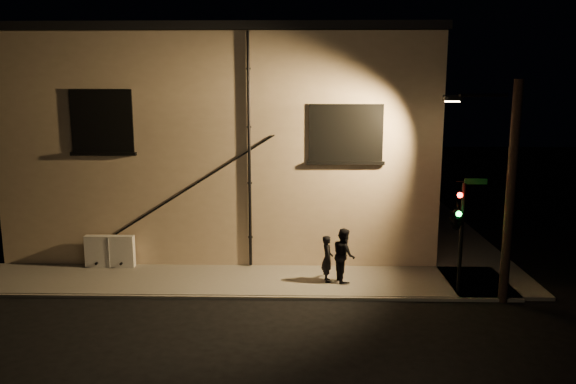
{
  "coord_description": "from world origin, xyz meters",
  "views": [
    {
      "loc": [
        0.03,
        -16.75,
        6.63
      ],
      "look_at": [
        -0.4,
        1.8,
        3.1
      ],
      "focal_mm": 35.0,
      "sensor_mm": 36.0,
      "label": 1
    }
  ],
  "objects_px": {
    "pedestrian_a": "(327,259)",
    "pedestrian_b": "(344,255)",
    "streetlamp_pole": "(506,186)",
    "utility_cabinet": "(110,251)",
    "traffic_signal": "(457,217)"
  },
  "relations": [
    {
      "from": "utility_cabinet",
      "to": "pedestrian_a",
      "type": "distance_m",
      "value": 7.95
    },
    {
      "from": "utility_cabinet",
      "to": "streetlamp_pole",
      "type": "bearing_deg",
      "value": -11.54
    },
    {
      "from": "pedestrian_b",
      "to": "streetlamp_pole",
      "type": "relative_size",
      "value": 0.27
    },
    {
      "from": "traffic_signal",
      "to": "streetlamp_pole",
      "type": "relative_size",
      "value": 0.54
    },
    {
      "from": "pedestrian_a",
      "to": "utility_cabinet",
      "type": "bearing_deg",
      "value": 73.89
    },
    {
      "from": "pedestrian_a",
      "to": "traffic_signal",
      "type": "xyz_separation_m",
      "value": [
        3.96,
        -0.97,
        1.69
      ]
    },
    {
      "from": "pedestrian_b",
      "to": "traffic_signal",
      "type": "xyz_separation_m",
      "value": [
        3.4,
        -1.04,
        1.57
      ]
    },
    {
      "from": "pedestrian_a",
      "to": "streetlamp_pole",
      "type": "height_order",
      "value": "streetlamp_pole"
    },
    {
      "from": "streetlamp_pole",
      "to": "utility_cabinet",
      "type": "bearing_deg",
      "value": 168.46
    },
    {
      "from": "pedestrian_a",
      "to": "pedestrian_b",
      "type": "xyz_separation_m",
      "value": [
        0.56,
        0.06,
        0.12
      ]
    },
    {
      "from": "pedestrian_a",
      "to": "traffic_signal",
      "type": "distance_m",
      "value": 4.42
    },
    {
      "from": "utility_cabinet",
      "to": "traffic_signal",
      "type": "height_order",
      "value": "traffic_signal"
    },
    {
      "from": "pedestrian_a",
      "to": "pedestrian_b",
      "type": "bearing_deg",
      "value": -90.0
    },
    {
      "from": "utility_cabinet",
      "to": "pedestrian_b",
      "type": "xyz_separation_m",
      "value": [
        8.39,
        -1.31,
        0.33
      ]
    },
    {
      "from": "pedestrian_a",
      "to": "streetlamp_pole",
      "type": "relative_size",
      "value": 0.23
    }
  ]
}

